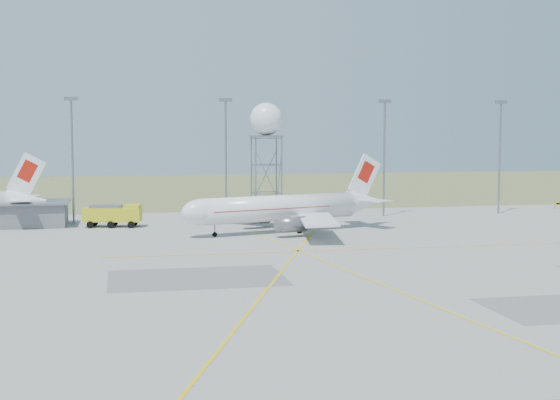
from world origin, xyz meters
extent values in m
plane|color=#A4A59F|center=(0.00, 0.00, 0.00)|extent=(400.00, 400.00, 0.00)
cube|color=#5F6F3D|center=(0.00, 140.00, 0.01)|extent=(400.00, 120.00, 0.03)
cube|color=slate|center=(-45.00, 64.00, 1.80)|extent=(18.00, 9.00, 3.60)
cube|color=slate|center=(-45.00, 64.00, 3.75)|extent=(19.00, 10.00, 0.30)
cylinder|color=slate|center=(-35.00, 66.00, 10.00)|extent=(0.36, 0.36, 20.00)
cube|color=slate|center=(-35.00, 66.00, 20.20)|extent=(2.20, 0.50, 0.60)
cylinder|color=slate|center=(-10.00, 66.00, 10.00)|extent=(0.36, 0.36, 20.00)
cube|color=slate|center=(-10.00, 66.00, 20.20)|extent=(2.20, 0.50, 0.60)
cylinder|color=slate|center=(18.00, 66.00, 10.00)|extent=(0.36, 0.36, 20.00)
cube|color=slate|center=(18.00, 66.00, 20.20)|extent=(2.20, 0.50, 0.60)
cylinder|color=slate|center=(40.00, 66.00, 10.00)|extent=(0.36, 0.36, 20.00)
cube|color=slate|center=(40.00, 66.00, 20.20)|extent=(2.20, 0.50, 0.60)
cylinder|color=black|center=(55.00, 72.00, 0.40)|extent=(0.10, 0.10, 0.80)
cube|color=yellow|center=(55.60, 72.00, 0.95)|extent=(1.60, 0.15, 0.50)
cube|color=black|center=(55.60, 71.92, 0.95)|extent=(0.80, 0.03, 0.30)
cylinder|color=white|center=(-4.39, 48.56, 3.62)|extent=(24.85, 10.81, 3.82)
ellipsoid|color=white|center=(-16.27, 44.98, 3.62)|extent=(6.95, 5.41, 3.82)
cube|color=black|center=(-17.36, 44.65, 4.20)|extent=(1.99, 2.43, 0.93)
cone|color=white|center=(10.22, 52.96, 3.91)|extent=(6.58, 5.30, 3.82)
cube|color=white|center=(10.22, 52.96, 7.92)|extent=(5.93, 2.04, 7.18)
cube|color=#B4170C|center=(10.40, 53.02, 8.58)|extent=(3.24, 1.26, 3.68)
cube|color=white|center=(8.88, 55.75, 4.39)|extent=(4.44, 5.90, 0.17)
cube|color=white|center=(10.64, 49.90, 4.39)|extent=(4.44, 5.90, 0.17)
cube|color=white|center=(-5.50, 57.19, 2.67)|extent=(13.72, 14.31, 0.34)
cube|color=white|center=(-0.55, 40.75, 2.67)|extent=(6.97, 15.80, 0.34)
cylinder|color=slate|center=(-6.90, 53.58, 1.81)|extent=(4.47, 3.26, 2.19)
cylinder|color=slate|center=(-3.71, 42.99, 1.81)|extent=(4.47, 3.26, 2.19)
cube|color=#B4170C|center=(-6.22, 48.01, 3.72)|extent=(19.38, 9.20, 0.11)
cylinder|color=black|center=(-14.44, 45.53, 0.43)|extent=(0.83, 0.83, 0.86)
cube|color=black|center=(-2.57, 49.11, 0.43)|extent=(2.56, 5.75, 0.86)
cylinder|color=slate|center=(-2.57, 49.11, 0.86)|extent=(0.29, 0.29, 1.72)
cone|color=white|center=(-41.90, 63.32, 3.99)|extent=(6.07, 4.24, 3.90)
cube|color=white|center=(-41.90, 63.32, 8.09)|extent=(6.25, 0.67, 7.33)
cube|color=#B4170C|center=(-41.71, 63.31, 8.77)|extent=(3.37, 0.53, 3.76)
cube|color=white|center=(-42.20, 66.46, 4.48)|extent=(3.43, 5.54, 0.18)
cube|color=white|center=(-42.57, 60.23, 4.48)|extent=(3.43, 5.54, 0.18)
cylinder|color=slate|center=(-5.68, 61.57, 7.08)|extent=(0.26, 0.26, 14.15)
cylinder|color=slate|center=(-1.32, 61.57, 7.08)|extent=(0.26, 0.26, 14.15)
cylinder|color=slate|center=(-1.32, 65.93, 7.08)|extent=(0.26, 0.26, 14.15)
cylinder|color=slate|center=(-5.68, 65.93, 7.08)|extent=(0.26, 0.26, 14.15)
cube|color=slate|center=(-3.50, 63.75, 14.15)|extent=(4.96, 4.96, 0.27)
sphere|color=white|center=(-3.50, 63.75, 16.99)|extent=(5.44, 5.44, 5.44)
cube|color=gold|center=(-28.79, 60.00, 1.97)|extent=(9.27, 4.56, 2.17)
cube|color=gold|center=(-25.69, 59.41, 2.86)|extent=(2.84, 3.16, 1.38)
cube|color=black|center=(-25.01, 59.28, 2.96)|extent=(0.58, 2.54, 0.99)
cube|color=slate|center=(-29.76, 60.18, 3.25)|extent=(5.29, 3.25, 0.39)
camera|label=1|loc=(-27.64, -64.20, 15.17)|focal=50.00mm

